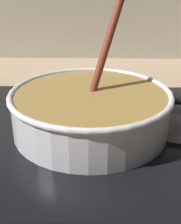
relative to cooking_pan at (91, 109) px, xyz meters
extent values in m
cube|color=#9E8466|center=(-0.09, -0.20, -0.07)|extent=(2.40, 1.60, 0.04)
cube|color=black|center=(0.00, 0.00, -0.05)|extent=(0.56, 0.48, 0.01)
torus|color=#592D0C|center=(0.00, 0.00, -0.04)|extent=(0.18, 0.18, 0.01)
cylinder|color=#262628|center=(0.17, 0.00, -0.04)|extent=(0.12, 0.12, 0.01)
cylinder|color=silver|center=(0.00, 0.00, -0.01)|extent=(0.29, 0.29, 0.08)
cylinder|color=olive|center=(0.00, 0.00, 0.00)|extent=(0.28, 0.28, 0.07)
torus|color=silver|center=(0.00, 0.00, 0.03)|extent=(0.30, 0.30, 0.01)
cylinder|color=beige|center=(0.07, 0.05, 0.02)|extent=(0.03, 0.03, 0.01)
cylinder|color=#EDD88C|center=(-0.06, 0.05, 0.02)|extent=(0.03, 0.03, 0.01)
cylinder|color=#E5CC7A|center=(0.02, -0.10, 0.02)|extent=(0.03, 0.03, 0.01)
cylinder|color=#E5CC7A|center=(0.06, -0.01, 0.02)|extent=(0.03, 0.03, 0.01)
cylinder|color=maroon|center=(0.03, 0.04, 0.13)|extent=(0.09, 0.08, 0.23)
cube|color=brown|center=(0.00, 0.01, 0.02)|extent=(0.05, 0.05, 0.01)
camera|label=1|loc=(0.01, -0.52, 0.24)|focal=48.35mm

